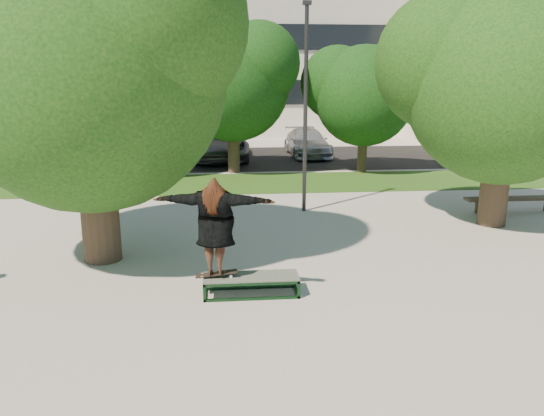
{
  "coord_description": "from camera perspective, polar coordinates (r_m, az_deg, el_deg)",
  "views": [
    {
      "loc": [
        -1.43,
        -10.69,
        4.05
      ],
      "look_at": [
        -0.39,
        0.6,
        1.22
      ],
      "focal_mm": 35.0,
      "sensor_mm": 36.0,
      "label": 1
    }
  ],
  "objects": [
    {
      "name": "car_silver_a",
      "position": [
        27.48,
        -9.59,
        6.73
      ],
      "size": [
        1.94,
        3.98,
        1.31
      ],
      "primitive_type": "imported",
      "rotation": [
        0.0,
        0.0,
        0.1
      ],
      "color": "#A7A8AC",
      "rests_on": "asphalt_strip"
    },
    {
      "name": "ground",
      "position": [
        11.52,
        2.24,
        -6.56
      ],
      "size": [
        120.0,
        120.0,
        0.0
      ],
      "primitive_type": "plane",
      "color": "#A6A098",
      "rests_on": "ground"
    },
    {
      "name": "lamppost",
      "position": [
        15.9,
        3.62,
        10.76
      ],
      "size": [
        0.25,
        0.15,
        6.11
      ],
      "color": "#2D2D30",
      "rests_on": "ground"
    },
    {
      "name": "tree_right",
      "position": [
        15.61,
        23.47,
        13.07
      ],
      "size": [
        6.24,
        5.33,
        6.51
      ],
      "color": "#38281E",
      "rests_on": "ground"
    },
    {
      "name": "skater_rig",
      "position": [
        9.78,
        -6.13,
        -1.97
      ],
      "size": [
        2.33,
        1.09,
        1.91
      ],
      "rotation": [
        0.0,
        0.0,
        2.92
      ],
      "color": "white",
      "rests_on": "grind_box"
    },
    {
      "name": "bg_tree_mid",
      "position": [
        22.77,
        -4.49,
        13.9
      ],
      "size": [
        5.76,
        4.92,
        6.24
      ],
      "color": "#38281E",
      "rests_on": "ground"
    },
    {
      "name": "asphalt_strip",
      "position": [
        27.03,
        -2.16,
        5.41
      ],
      "size": [
        40.0,
        8.0,
        0.01
      ],
      "primitive_type": "cube",
      "color": "black",
      "rests_on": "ground"
    },
    {
      "name": "grind_box",
      "position": [
        10.17,
        -2.26,
        -8.27
      ],
      "size": [
        1.8,
        0.6,
        0.38
      ],
      "color": "black",
      "rests_on": "ground"
    },
    {
      "name": "office_building",
      "position": [
        42.86,
        -6.34,
        19.23
      ],
      "size": [
        30.0,
        14.12,
        16.0
      ],
      "color": "beige",
      "rests_on": "ground"
    },
    {
      "name": "car_silver_b",
      "position": [
        27.74,
        3.82,
        7.02
      ],
      "size": [
        2.11,
        4.78,
        1.36
      ],
      "primitive_type": "imported",
      "rotation": [
        0.0,
        0.0,
        0.04
      ],
      "color": "#B8B9BD",
      "rests_on": "asphalt_strip"
    },
    {
      "name": "side_building",
      "position": [
        38.03,
        26.15,
        12.56
      ],
      "size": [
        15.0,
        10.0,
        8.0
      ],
      "primitive_type": "cube",
      "color": "beige",
      "rests_on": "ground"
    },
    {
      "name": "car_grey",
      "position": [
        26.67,
        -5.85,
        7.01
      ],
      "size": [
        3.04,
        6.08,
        1.65
      ],
      "primitive_type": "imported",
      "rotation": [
        0.0,
        0.0,
        0.05
      ],
      "color": "#5D5E63",
      "rests_on": "asphalt_strip"
    },
    {
      "name": "bg_tree_left",
      "position": [
        22.36,
        -18.99,
        12.47
      ],
      "size": [
        5.28,
        4.51,
        5.77
      ],
      "color": "#38281E",
      "rests_on": "ground"
    },
    {
      "name": "bench",
      "position": [
        17.74,
        24.57,
        0.83
      ],
      "size": [
        3.02,
        0.41,
        0.46
      ],
      "rotation": [
        0.0,
        0.0,
        0.0
      ],
      "color": "#4A3F2C",
      "rests_on": "ground"
    },
    {
      "name": "grass_strip",
      "position": [
        20.73,
        1.59,
        2.78
      ],
      "size": [
        30.0,
        4.0,
        0.02
      ],
      "primitive_type": "cube",
      "color": "#234D16",
      "rests_on": "ground"
    },
    {
      "name": "car_dark",
      "position": [
        27.56,
        -11.53,
        6.68
      ],
      "size": [
        2.07,
        4.18,
        1.32
      ],
      "primitive_type": "imported",
      "rotation": [
        0.0,
        0.0,
        0.18
      ],
      "color": "black",
      "rests_on": "asphalt_strip"
    },
    {
      "name": "tree_left",
      "position": [
        12.13,
        -19.58,
        15.02
      ],
      "size": [
        6.96,
        5.95,
        7.12
      ],
      "color": "#38281E",
      "rests_on": "ground"
    },
    {
      "name": "bg_tree_right",
      "position": [
        23.03,
        9.74,
        12.44
      ],
      "size": [
        5.04,
        4.31,
        5.43
      ],
      "color": "#38281E",
      "rests_on": "ground"
    }
  ]
}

